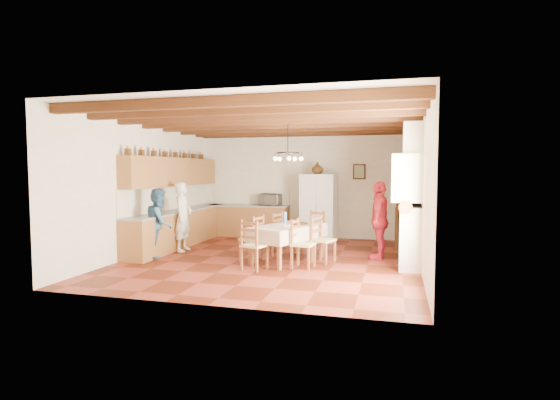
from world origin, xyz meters
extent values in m
cube|color=#4A190B|center=(0.00, 0.00, -0.01)|extent=(6.00, 6.50, 0.02)
cube|color=white|center=(0.00, 0.00, 3.01)|extent=(6.00, 6.50, 0.02)
cube|color=beige|center=(0.00, 3.26, 1.50)|extent=(6.00, 0.02, 3.00)
cube|color=beige|center=(0.00, -3.26, 1.50)|extent=(6.00, 0.02, 3.00)
cube|color=beige|center=(-3.01, 0.00, 1.50)|extent=(0.02, 6.50, 3.00)
cube|color=beige|center=(3.01, 0.00, 1.50)|extent=(0.02, 6.50, 3.00)
cube|color=brown|center=(-2.70, 1.05, 0.43)|extent=(0.60, 4.30, 0.86)
cube|color=brown|center=(-1.55, 2.95, 0.43)|extent=(2.30, 0.60, 0.86)
cube|color=gray|center=(-2.70, 1.05, 0.88)|extent=(0.62, 4.30, 0.04)
cube|color=gray|center=(-1.55, 2.95, 0.88)|extent=(2.34, 0.62, 0.04)
cube|color=beige|center=(-2.98, 1.05, 1.20)|extent=(0.03, 4.30, 0.60)
cube|color=beige|center=(-1.55, 3.23, 1.20)|extent=(2.30, 0.03, 0.60)
cube|color=brown|center=(-2.83, 1.05, 1.85)|extent=(0.35, 4.20, 0.70)
cube|color=#301C15|center=(1.55, 3.23, 1.85)|extent=(0.34, 0.03, 0.42)
cube|color=silver|center=(0.55, 2.63, 0.89)|extent=(0.93, 0.78, 1.79)
cube|color=beige|center=(0.36, -0.06, 0.73)|extent=(1.46, 1.92, 0.05)
cube|color=brown|center=(-0.25, -0.63, 0.35)|extent=(0.09, 0.09, 0.71)
cube|color=brown|center=(0.40, -0.90, 0.35)|extent=(0.09, 0.09, 0.71)
cube|color=brown|center=(0.32, 0.79, 0.35)|extent=(0.09, 0.09, 0.71)
cube|color=brown|center=(0.98, 0.52, 0.35)|extent=(0.09, 0.09, 0.71)
torus|color=black|center=(0.36, -0.06, 2.25)|extent=(0.47, 0.47, 0.03)
imported|color=silver|center=(-2.28, 0.42, 0.81)|extent=(0.43, 0.62, 1.62)
imported|color=#355F87|center=(-2.42, -0.40, 0.75)|extent=(0.77, 0.87, 1.50)
imported|color=red|center=(2.20, 0.65, 0.83)|extent=(0.54, 1.02, 1.66)
imported|color=silver|center=(-0.89, 2.95, 1.06)|extent=(0.62, 0.45, 0.33)
imported|color=#3C260E|center=(0.50, 2.63, 1.95)|extent=(0.38, 0.38, 0.32)
camera|label=1|loc=(2.52, -8.80, 1.91)|focal=28.00mm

